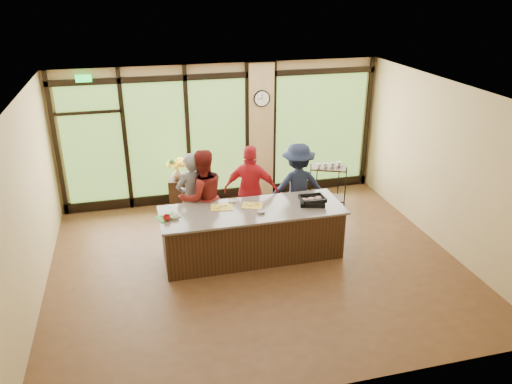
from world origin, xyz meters
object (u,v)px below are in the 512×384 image
roasting_pan (312,202)px  cook_right (298,187)px  island_base (252,234)px  flower_stand (179,196)px  cook_left (192,198)px  bar_cart (328,180)px

roasting_pan → cook_right: bearing=104.2°
island_base → cook_right: size_ratio=1.77×
island_base → flower_stand: island_base is taller
flower_stand → roasting_pan: bearing=-33.0°
roasting_pan → flower_stand: 3.08m
roasting_pan → flower_stand: roasting_pan is taller
cook_left → cook_right: 2.06m
flower_stand → bar_cart: 3.20m
island_base → cook_left: bearing=137.3°
flower_stand → island_base: bearing=-51.1°
flower_stand → bar_cart: (3.16, -0.39, 0.21)m
flower_stand → bar_cart: size_ratio=0.78×
island_base → flower_stand: (-1.06, 2.08, -0.05)m
island_base → cook_left: cook_left is taller
island_base → bar_cart: bar_cart is taller
island_base → bar_cart: size_ratio=3.11×
cook_right → bar_cart: 1.30m
island_base → bar_cart: (2.10, 1.69, 0.16)m
roasting_pan → bar_cart: size_ratio=0.43×
cook_left → flower_stand: bearing=-106.3°
cook_right → roasting_pan: (-0.04, -0.92, 0.08)m
roasting_pan → flower_stand: (-2.15, 2.14, -0.57)m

